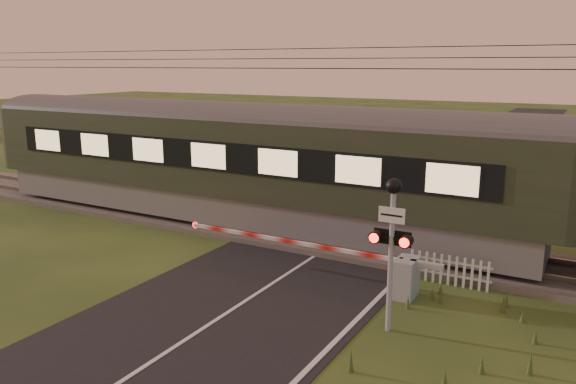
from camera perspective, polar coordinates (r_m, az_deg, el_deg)
The scene contains 7 objects.
ground at distance 13.08m, azimuth -7.11°, elevation -12.74°, with size 160.00×160.00×0.00m, color #243D17.
road at distance 12.90m, azimuth -7.68°, elevation -13.09°, with size 6.00×140.00×0.03m.
track_bed at distance 18.31m, azimuth 5.04°, elevation -4.88°, with size 140.00×3.40×0.39m.
overhead_wires at distance 17.44m, azimuth 5.41°, elevation 13.12°, with size 120.00×0.62×0.62m.
boom_gate at distance 14.36m, azimuth 10.16°, elevation -7.98°, with size 7.53×0.76×1.02m.
crossing_signal at distance 11.86m, azimuth 10.52°, elevation -3.60°, with size 0.86×0.35×3.37m.
picket_fence at distance 15.29m, azimuth 16.01°, elevation -7.64°, with size 2.17×0.07×0.81m.
Camera 1 is at (7.11, -9.43, 5.63)m, focal length 35.00 mm.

